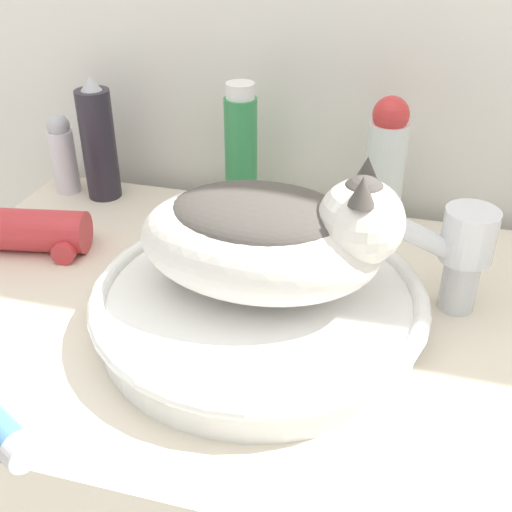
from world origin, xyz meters
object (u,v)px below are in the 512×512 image
shampoo_bottle_tall (241,153)px  cat (270,235)px  lotion_bottle_white (385,167)px  faucet (460,250)px  hairspray_can_black (99,143)px  deodorant_stick (63,154)px  hair_dryer (36,231)px

shampoo_bottle_tall → cat: bearing=-67.3°
cat → lotion_bottle_white: bearing=67.6°
lotion_bottle_white → shampoo_bottle_tall: shampoo_bottle_tall is taller
faucet → shampoo_bottle_tall: bearing=-52.4°
hairspray_can_black → shampoo_bottle_tall: bearing=0.0°
lotion_bottle_white → deodorant_stick: lotion_bottle_white is taller
faucet → hairspray_can_black: hairspray_can_black is taller
hairspray_can_black → faucet: bearing=-17.3°
lotion_bottle_white → hair_dryer: (-0.46, -0.18, -0.07)m
hairspray_can_black → deodorant_stick: hairspray_can_black is taller
lotion_bottle_white → hair_dryer: lotion_bottle_white is taller
lotion_bottle_white → hairspray_can_black: lotion_bottle_white is taller
deodorant_stick → faucet: bearing=-15.5°
shampoo_bottle_tall → hair_dryer: shampoo_bottle_tall is taller
cat → faucet: size_ratio=2.08×
cat → deodorant_stick: (-0.42, 0.27, -0.06)m
hairspray_can_black → deodorant_stick: 0.07m
shampoo_bottle_tall → hair_dryer: 0.32m
lotion_bottle_white → shampoo_bottle_tall: (-0.21, 0.00, -0.00)m
cat → faucet: 0.23m
cat → hair_dryer: bearing=164.7°
shampoo_bottle_tall → faucet: bearing=-28.4°
faucet → lotion_bottle_white: lotion_bottle_white is taller
lotion_bottle_white → hairspray_can_black: size_ratio=1.03×
faucet → shampoo_bottle_tall: 0.37m
cat → hairspray_can_black: size_ratio=1.47×
lotion_bottle_white → shampoo_bottle_tall: bearing=180.0°
lotion_bottle_white → hair_dryer: size_ratio=1.16×
lotion_bottle_white → shampoo_bottle_tall: size_ratio=0.99×
faucet → lotion_bottle_white: size_ratio=0.69×
deodorant_stick → hair_dryer: bearing=-73.4°
lotion_bottle_white → hairspray_can_black: bearing=180.0°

